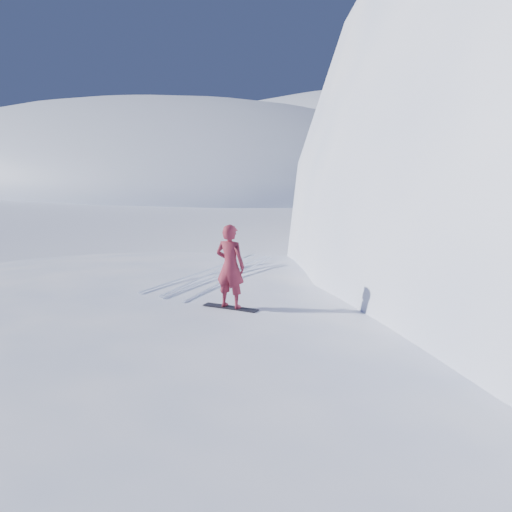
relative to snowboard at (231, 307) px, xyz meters
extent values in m
plane|color=white|center=(-0.68, -2.99, -2.41)|extent=(400.00, 400.00, 0.00)
ellipsoid|color=white|center=(0.32, 0.01, -2.41)|extent=(36.00, 28.00, 4.80)
ellipsoid|color=white|center=(-70.68, 57.01, -2.41)|extent=(120.00, 70.00, 28.00)
ellipsoid|color=white|center=(-40.68, 107.01, -2.41)|extent=(140.00, 90.00, 36.00)
ellipsoid|color=white|center=(-2.68, 3.01, -2.41)|extent=(7.00, 6.30, 1.00)
cube|color=black|center=(0.00, 0.00, 0.00)|extent=(1.41, 0.52, 0.02)
imported|color=maroon|center=(0.00, 0.00, 1.00)|extent=(0.80, 0.61, 1.98)
cube|color=silver|center=(-3.18, 2.59, 0.01)|extent=(0.79, 5.96, 0.04)
cube|color=silver|center=(-2.84, 2.59, 0.01)|extent=(1.53, 5.83, 0.04)
cube|color=silver|center=(-2.49, 2.59, 0.01)|extent=(1.16, 5.91, 0.04)
cube|color=silver|center=(-2.03, 2.59, 0.01)|extent=(1.59, 5.82, 0.04)
camera|label=1|loc=(8.34, -10.01, 3.82)|focal=40.00mm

